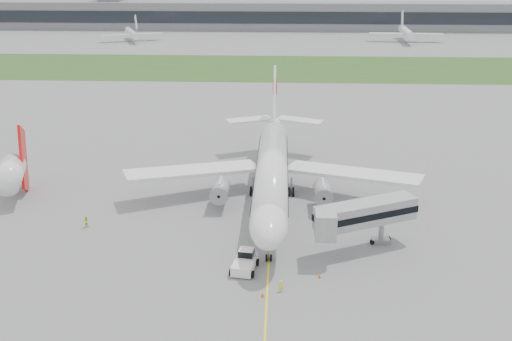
{
  "coord_description": "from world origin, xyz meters",
  "views": [
    {
      "loc": [
        1.36,
        -80.46,
        37.62
      ],
      "look_at": [
        -2.45,
        2.0,
        6.14
      ],
      "focal_mm": 40.0,
      "sensor_mm": 36.0,
      "label": 1
    }
  ],
  "objects_px": {
    "ground_crew_near": "(281,286)",
    "neighbor_aircraft": "(12,172)",
    "pushback_tug": "(245,261)",
    "airliner": "(272,167)",
    "jet_bridge": "(360,215)"
  },
  "relations": [
    {
      "from": "pushback_tug",
      "to": "ground_crew_near",
      "type": "height_order",
      "value": "pushback_tug"
    },
    {
      "from": "airliner",
      "to": "neighbor_aircraft",
      "type": "xyz_separation_m",
      "value": [
        -41.89,
        -1.62,
        -0.95
      ]
    },
    {
      "from": "pushback_tug",
      "to": "jet_bridge",
      "type": "relative_size",
      "value": 0.34
    },
    {
      "from": "jet_bridge",
      "to": "pushback_tug",
      "type": "bearing_deg",
      "value": 175.44
    },
    {
      "from": "pushback_tug",
      "to": "ground_crew_near",
      "type": "distance_m",
      "value": 6.83
    },
    {
      "from": "ground_crew_near",
      "to": "neighbor_aircraft",
      "type": "xyz_separation_m",
      "value": [
        -43.53,
        25.44,
        3.93
      ]
    },
    {
      "from": "jet_bridge",
      "to": "ground_crew_near",
      "type": "xyz_separation_m",
      "value": [
        -10.38,
        -10.6,
        -4.46
      ]
    },
    {
      "from": "ground_crew_near",
      "to": "pushback_tug",
      "type": "bearing_deg",
      "value": -63.48
    },
    {
      "from": "jet_bridge",
      "to": "neighbor_aircraft",
      "type": "xyz_separation_m",
      "value": [
        -53.9,
        14.84,
        -0.53
      ]
    },
    {
      "from": "airliner",
      "to": "pushback_tug",
      "type": "xyz_separation_m",
      "value": [
        -2.98,
        -22.04,
        -4.59
      ]
    },
    {
      "from": "airliner",
      "to": "jet_bridge",
      "type": "distance_m",
      "value": 20.39
    },
    {
      "from": "pushback_tug",
      "to": "jet_bridge",
      "type": "distance_m",
      "value": 16.54
    },
    {
      "from": "jet_bridge",
      "to": "neighbor_aircraft",
      "type": "distance_m",
      "value": 55.91
    },
    {
      "from": "ground_crew_near",
      "to": "neighbor_aircraft",
      "type": "height_order",
      "value": "neighbor_aircraft"
    },
    {
      "from": "ground_crew_near",
      "to": "neighbor_aircraft",
      "type": "bearing_deg",
      "value": -46.43
    }
  ]
}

